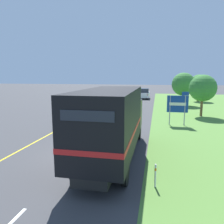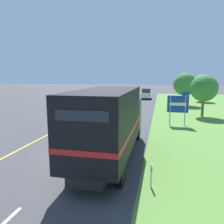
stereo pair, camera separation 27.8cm
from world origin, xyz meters
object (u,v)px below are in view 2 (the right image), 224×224
(lead_car_white_ahead, at_px, (146,94))
(roadside_tree_mid, at_px, (185,84))
(roadside_tree_near, at_px, (204,88))
(lead_car_white, at_px, (110,103))
(highway_sign, at_px, (178,105))
(horse_trailer_truck, at_px, (110,121))
(delineator_post, at_px, (151,175))
(roadside_tree_far, at_px, (201,83))

(lead_car_white_ahead, bearing_deg, roadside_tree_mid, -53.76)
(roadside_tree_near, relative_size, roadside_tree_mid, 0.93)
(lead_car_white, xyz_separation_m, highway_sign, (7.59, -6.28, 0.82))
(horse_trailer_truck, relative_size, roadside_tree_near, 1.98)
(lead_car_white, distance_m, delineator_post, 18.85)
(horse_trailer_truck, distance_m, roadside_tree_near, 15.89)
(lead_car_white_ahead, height_order, delineator_post, lead_car_white_ahead)
(lead_car_white_ahead, distance_m, roadside_tree_far, 9.83)
(roadside_tree_near, height_order, delineator_post, roadside_tree_near)
(horse_trailer_truck, bearing_deg, roadside_tree_mid, 75.65)
(delineator_post, bearing_deg, lead_car_white, 107.95)
(roadside_tree_near, distance_m, roadside_tree_far, 15.26)
(lead_car_white, height_order, lead_car_white_ahead, lead_car_white)
(lead_car_white_ahead, xyz_separation_m, roadside_tree_near, (7.14, -17.32, 2.06))
(lead_car_white, relative_size, lead_car_white_ahead, 1.02)
(horse_trailer_truck, relative_size, highway_sign, 2.99)
(roadside_tree_far, bearing_deg, horse_trailer_truck, -107.33)
(roadside_tree_far, bearing_deg, roadside_tree_near, -98.32)
(lead_car_white_ahead, height_order, roadside_tree_far, roadside_tree_far)
(roadside_tree_near, distance_m, delineator_post, 17.57)
(roadside_tree_mid, xyz_separation_m, roadside_tree_far, (3.22, 6.13, -0.06))
(horse_trailer_truck, distance_m, lead_car_white, 15.89)
(lead_car_white, xyz_separation_m, roadside_tree_mid, (9.52, 7.77, 2.12))
(delineator_post, bearing_deg, roadside_tree_near, 74.23)
(lead_car_white, xyz_separation_m, lead_car_white_ahead, (3.39, 16.13, -0.03))
(horse_trailer_truck, relative_size, lead_car_white, 2.06)
(roadside_tree_mid, relative_size, roadside_tree_far, 1.05)
(lead_car_white_ahead, bearing_deg, lead_car_white, -101.88)
(lead_car_white, height_order, roadside_tree_mid, roadside_tree_mid)
(highway_sign, xyz_separation_m, delineator_post, (-1.79, -11.64, -1.33))
(lead_car_white_ahead, relative_size, highway_sign, 1.42)
(delineator_post, bearing_deg, lead_car_white_ahead, 94.05)
(lead_car_white, relative_size, delineator_post, 4.56)
(lead_car_white, height_order, delineator_post, lead_car_white)
(delineator_post, bearing_deg, highway_sign, 81.28)
(horse_trailer_truck, distance_m, roadside_tree_mid, 23.99)
(highway_sign, bearing_deg, roadside_tree_far, 75.69)
(lead_car_white, distance_m, roadside_tree_far, 18.97)
(roadside_tree_mid, height_order, delineator_post, roadside_tree_mid)
(horse_trailer_truck, height_order, highway_sign, horse_trailer_truck)
(lead_car_white, bearing_deg, roadside_tree_near, -6.46)
(horse_trailer_truck, xyz_separation_m, highway_sign, (4.01, 9.17, -0.23))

